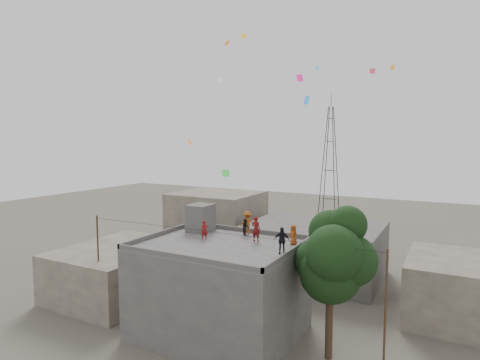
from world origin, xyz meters
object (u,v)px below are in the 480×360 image
Objects in this scene: stair_head_box at (201,218)px; tree at (334,257)px; transmission_tower at (330,164)px; person_red_adult at (256,229)px; person_dark_adult at (282,240)px.

tree is at bearing -10.74° from stair_head_box.
tree is (10.57, -2.00, -1.00)m from stair_head_box.
transmission_tower reaches higher than stair_head_box.
transmission_tower reaches higher than tree.
person_red_adult is 3.24m from person_dark_adult.
tree reaches higher than person_dark_adult.
tree is at bearing -73.91° from transmission_tower.
person_red_adult is 1.05× the size of person_dark_adult.
person_red_adult is (4.98, -0.81, -0.16)m from stair_head_box.
tree is 3.15m from person_dark_adult.
person_red_adult is at bearing 167.94° from tree.
transmission_tower is (-11.37, 39.40, 2.97)m from tree.
stair_head_box is 37.46m from transmission_tower.
tree is at bearing 167.26° from person_red_adult.
transmission_tower is at bearing 91.23° from stair_head_box.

